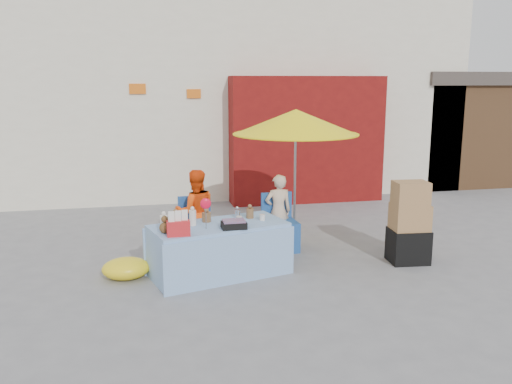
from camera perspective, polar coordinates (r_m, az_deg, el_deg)
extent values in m
plane|color=slate|center=(7.13, -1.71, -8.98)|extent=(80.00, 80.00, 0.00)
cube|color=silver|center=(13.61, -7.21, 10.49)|extent=(12.00, 5.00, 4.50)
cube|color=maroon|center=(11.35, 5.38, 5.49)|extent=(3.20, 0.60, 2.60)
cube|color=#4C331E|center=(14.79, 19.40, 5.93)|extent=(2.60, 3.00, 2.40)
cube|color=#3F3833|center=(14.73, 19.76, 11.16)|extent=(2.80, 3.20, 0.30)
cube|color=#D96012|center=(11.04, -12.36, 10.57)|extent=(0.32, 0.04, 0.20)
cube|color=#D96012|center=(11.10, -6.57, 10.25)|extent=(0.28, 0.04, 0.18)
cube|color=#89AADC|center=(7.14, -3.93, -6.05)|extent=(1.88, 1.21, 0.69)
cube|color=#89AADC|center=(6.80, -2.55, -7.16)|extent=(1.73, 0.50, 0.64)
cube|color=#89AADC|center=(7.50, -5.16, -5.37)|extent=(1.73, 0.50, 0.64)
cylinder|color=silver|center=(6.91, -9.66, -3.11)|extent=(0.12, 0.12, 0.16)
cylinder|color=brown|center=(7.06, -8.47, -2.85)|extent=(0.13, 0.13, 0.15)
cylinder|color=silver|center=(6.98, -6.69, -2.72)|extent=(0.11, 0.11, 0.20)
cylinder|color=brown|center=(7.16, -5.23, -2.64)|extent=(0.15, 0.15, 0.13)
cylinder|color=#B2B2B7|center=(7.35, -1.99, -2.28)|extent=(0.10, 0.10, 0.11)
cylinder|color=brown|center=(7.31, -0.64, -2.24)|extent=(0.12, 0.12, 0.14)
cylinder|color=silver|center=(7.10, -1.79, -2.89)|extent=(0.09, 0.09, 0.08)
cylinder|color=silver|center=(7.20, 0.67, -2.68)|extent=(0.09, 0.09, 0.08)
sphere|color=brown|center=(6.69, -9.57, -3.74)|extent=(0.14, 0.14, 0.14)
ellipsoid|color=red|center=(6.76, -5.32, -1.22)|extent=(0.14, 0.08, 0.14)
cube|color=red|center=(6.55, -8.17, -3.82)|extent=(0.30, 0.20, 0.18)
cube|color=black|center=(6.83, -2.34, -3.50)|extent=(0.36, 0.29, 0.08)
cube|color=#204C93|center=(7.94, -6.20, -5.14)|extent=(0.50, 0.48, 0.45)
cube|color=#204C93|center=(8.04, -6.51, -1.79)|extent=(0.48, 0.06, 0.40)
cube|color=#204C93|center=(8.16, 2.59, -4.63)|extent=(0.50, 0.48, 0.45)
cube|color=#204C93|center=(8.25, 2.16, -1.38)|extent=(0.48, 0.06, 0.40)
imported|color=#FD4A0D|center=(7.98, -6.37, -2.08)|extent=(0.63, 0.50, 1.25)
imported|color=beige|center=(8.21, 2.35, -2.05)|extent=(0.43, 0.29, 1.13)
cylinder|color=gray|center=(8.34, 4.12, 1.19)|extent=(0.04, 0.04, 2.00)
cone|color=yellow|center=(8.22, 4.21, 7.37)|extent=(1.90, 1.90, 0.38)
cylinder|color=yellow|center=(8.24, 4.19, 6.12)|extent=(1.90, 1.90, 0.02)
cube|color=black|center=(7.93, 15.72, -5.46)|extent=(0.56, 0.47, 0.47)
cube|color=#9B7146|center=(7.82, 15.89, -2.54)|extent=(0.52, 0.42, 0.36)
cube|color=#9B7146|center=(7.72, 15.97, -0.12)|extent=(0.48, 0.38, 0.32)
ellipsoid|color=yellow|center=(7.24, -13.53, -7.82)|extent=(0.72, 0.63, 0.28)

